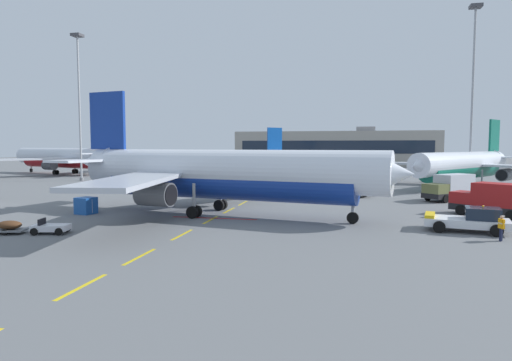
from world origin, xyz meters
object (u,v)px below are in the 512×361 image
object	(u,v)px
catering_truck	(450,187)
airliner_foreground	(221,173)
apron_light_mast_far	(473,77)
ground_power_truck	(494,199)
airliner_far_center	(229,161)
airliner_mid_left	(463,165)
ground_crew_worker	(501,226)
pushback_tug	(470,220)
uld_cargo_container	(86,206)
apron_light_mast_near	(79,91)
airliner_far_right	(61,157)
fuel_service_truck	(347,183)

from	to	relation	value
catering_truck	airliner_foreground	bearing A→B (deg)	-145.21
airliner_foreground	apron_light_mast_far	world-z (taller)	apron_light_mast_far
catering_truck	ground_power_truck	world-z (taller)	same
airliner_foreground	airliner_far_center	bearing A→B (deg)	105.04
airliner_mid_left	apron_light_mast_far	distance (m)	14.58
ground_crew_worker	airliner_mid_left	bearing A→B (deg)	80.85
pushback_tug	uld_cargo_container	distance (m)	34.01
airliner_foreground	airliner_far_center	distance (m)	50.80
ground_power_truck	apron_light_mast_near	xyz separation A→B (m)	(-62.56, 29.80, 14.97)
pushback_tug	uld_cargo_container	world-z (taller)	pushback_tug
uld_cargo_container	apron_light_mast_far	bearing A→B (deg)	42.47
airliner_far_right	uld_cargo_container	world-z (taller)	airliner_far_right
pushback_tug	airliner_far_right	world-z (taller)	airliner_far_right
airliner_foreground	airliner_far_center	xyz separation A→B (m)	(-13.18, 49.06, -0.54)
catering_truck	apron_light_mast_far	size ratio (longest dim) A/B	0.23
pushback_tug	airliner_mid_left	xyz separation A→B (m)	(7.87, 38.01, 2.67)
ground_crew_worker	uld_cargo_container	xyz separation A→B (m)	(-35.20, 4.85, -0.23)
apron_light_mast_near	airliner_mid_left	bearing A→B (deg)	0.16
ground_power_truck	ground_crew_worker	world-z (taller)	ground_power_truck
pushback_tug	airliner_far_center	bearing A→B (deg)	122.88
ground_crew_worker	apron_light_mast_near	size ratio (longest dim) A/B	0.07
apron_light_mast_near	apron_light_mast_far	world-z (taller)	apron_light_mast_far
pushback_tug	uld_cargo_container	size ratio (longest dim) A/B	3.38
airliner_mid_left	catering_truck	bearing A→B (deg)	-106.76
airliner_mid_left	fuel_service_truck	world-z (taller)	airliner_mid_left
airliner_mid_left	airliner_far_right	distance (m)	84.55
airliner_far_center	apron_light_mast_far	size ratio (longest dim) A/B	0.88
airliner_mid_left	uld_cargo_container	xyz separation A→B (m)	(-41.84, -36.38, -2.77)
ground_power_truck	uld_cargo_container	distance (m)	38.41
airliner_far_right	uld_cargo_container	bearing A→B (deg)	-52.21
pushback_tug	airliner_mid_left	world-z (taller)	airliner_mid_left
airliner_foreground	apron_light_mast_near	xyz separation A→B (m)	(-37.61, 33.91, 12.67)
airliner_mid_left	airliner_far_right	size ratio (longest dim) A/B	0.87
uld_cargo_container	apron_light_mast_near	size ratio (longest dim) A/B	0.07
apron_light_mast_near	pushback_tug	bearing A→B (deg)	-32.81
ground_power_truck	uld_cargo_container	bearing A→B (deg)	-170.42
pushback_tug	airliner_mid_left	bearing A→B (deg)	78.30
apron_light_mast_near	apron_light_mast_far	xyz separation A→B (m)	(68.32, 3.74, 0.98)
airliner_far_center	uld_cargo_container	world-z (taller)	airliner_far_center
airliner_foreground	airliner_far_right	bearing A→B (deg)	136.80
airliner_far_right	ground_power_truck	bearing A→B (deg)	-30.54
airliner_foreground	airliner_mid_left	world-z (taller)	airliner_foreground
airliner_foreground	airliner_far_center	size ratio (longest dim) A/B	1.37
fuel_service_truck	apron_light_mast_far	size ratio (longest dim) A/B	0.24
airliner_foreground	ground_power_truck	size ratio (longest dim) A/B	4.98
uld_cargo_container	apron_light_mast_near	distance (m)	46.58
pushback_tug	apron_light_mast_near	distance (m)	71.55
airliner_far_center	ground_crew_worker	bearing A→B (deg)	-57.73
airliner_far_center	airliner_far_right	size ratio (longest dim) A/B	0.77
airliner_foreground	fuel_service_truck	xyz separation A→B (m)	(11.50, 19.05, -2.30)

